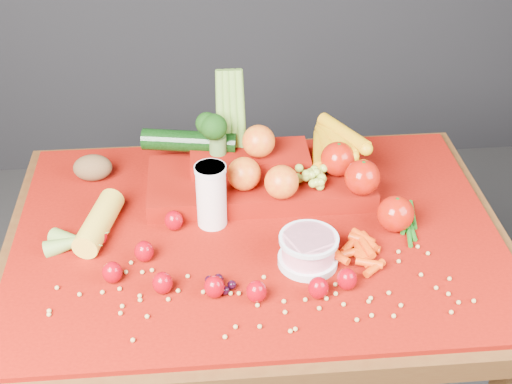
{
  "coord_description": "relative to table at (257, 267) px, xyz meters",
  "views": [
    {
      "loc": [
        -0.11,
        -1.23,
        1.72
      ],
      "look_at": [
        0.0,
        0.02,
        0.85
      ],
      "focal_mm": 50.0,
      "sensor_mm": 36.0,
      "label": 1
    }
  ],
  "objects": [
    {
      "name": "dark_grape_cluster",
      "position": [
        -0.09,
        -0.18,
        0.12
      ],
      "size": [
        0.06,
        0.05,
        0.03
      ],
      "primitive_type": null,
      "color": "black",
      "rests_on": "red_cloth"
    },
    {
      "name": "soybean_scatter",
      "position": [
        0.0,
        -0.2,
        0.11
      ],
      "size": [
        0.84,
        0.24,
        0.01
      ],
      "primitive_type": null,
      "color": "tan",
      "rests_on": "red_cloth"
    },
    {
      "name": "potato",
      "position": [
        -0.37,
        0.24,
        0.14
      ],
      "size": [
        0.09,
        0.07,
        0.06
      ],
      "primitive_type": "ellipsoid",
      "color": "brown",
      "rests_on": "red_cloth"
    },
    {
      "name": "strawberry_scatter",
      "position": [
        -0.12,
        -0.14,
        0.13
      ],
      "size": [
        0.54,
        0.28,
        0.05
      ],
      "color": "#8D0005",
      "rests_on": "red_cloth"
    },
    {
      "name": "table",
      "position": [
        0.0,
        0.0,
        0.0
      ],
      "size": [
        1.1,
        0.8,
        0.75
      ],
      "color": "#3A1D0D",
      "rests_on": "ground"
    },
    {
      "name": "produce_mound",
      "position": [
        0.05,
        0.15,
        0.17
      ],
      "size": [
        0.6,
        0.37,
        0.27
      ],
      "color": "#7C0C04",
      "rests_on": "red_cloth"
    },
    {
      "name": "green_bean_pile",
      "position": [
        0.34,
        -0.01,
        0.11
      ],
      "size": [
        0.14,
        0.12,
        0.01
      ],
      "primitive_type": null,
      "color": "#165B14",
      "rests_on": "red_cloth"
    },
    {
      "name": "red_cloth",
      "position": [
        0.0,
        0.0,
        0.1
      ],
      "size": [
        1.05,
        0.75,
        0.01
      ],
      "primitive_type": "cube",
      "color": "#7C0C04",
      "rests_on": "table"
    },
    {
      "name": "corn_ear",
      "position": [
        -0.37,
        -0.01,
        0.13
      ],
      "size": [
        0.22,
        0.25,
        0.06
      ],
      "rotation": [
        0.0,
        0.0,
        1.33
      ],
      "color": "gold",
      "rests_on": "red_cloth"
    },
    {
      "name": "baby_carrot_pile",
      "position": [
        0.19,
        -0.11,
        0.12
      ],
      "size": [
        0.17,
        0.17,
        0.03
      ],
      "primitive_type": null,
      "color": "#D33907",
      "rests_on": "red_cloth"
    },
    {
      "name": "milk_glass",
      "position": [
        -0.1,
        0.03,
        0.19
      ],
      "size": [
        0.07,
        0.07,
        0.15
      ],
      "rotation": [
        0.0,
        0.0,
        0.19
      ],
      "color": "silver",
      "rests_on": "red_cloth"
    },
    {
      "name": "yogurt_bowl",
      "position": [
        0.09,
        -0.12,
        0.14
      ],
      "size": [
        0.12,
        0.12,
        0.07
      ],
      "rotation": [
        0.0,
        0.0,
        -0.41
      ],
      "color": "silver",
      "rests_on": "red_cloth"
    }
  ]
}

